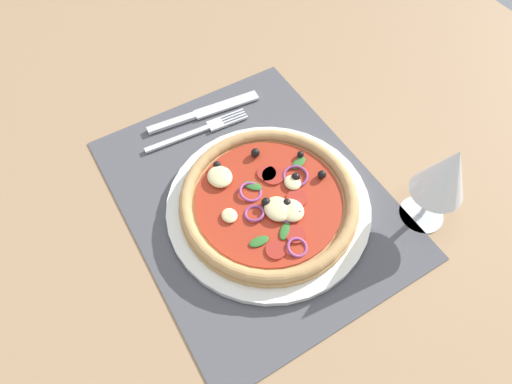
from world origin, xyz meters
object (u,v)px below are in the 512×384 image
(wine_glass, at_px, (446,174))
(pizza, at_px, (269,200))
(knife, at_px, (205,112))
(plate, at_px, (268,206))
(fork, at_px, (203,129))

(wine_glass, bearing_deg, pizza, -123.32)
(knife, bearing_deg, pizza, -86.21)
(plate, bearing_deg, fork, -175.60)
(pizza, bearing_deg, wine_glass, 56.68)
(knife, bearing_deg, plate, -86.23)
(fork, distance_m, knife, 0.04)
(fork, height_order, knife, knife)
(pizza, distance_m, fork, 0.19)
(knife, relative_size, wine_glass, 1.35)
(plate, height_order, fork, plate)
(plate, bearing_deg, pizza, 66.00)
(plate, relative_size, knife, 1.48)
(plate, height_order, knife, plate)
(pizza, height_order, wine_glass, wine_glass)
(pizza, height_order, fork, pizza)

